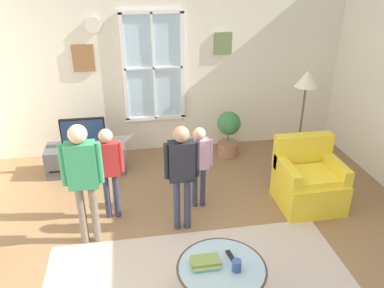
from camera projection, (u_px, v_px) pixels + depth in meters
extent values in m
cube|color=olive|center=(206.00, 275.00, 3.92)|extent=(6.23, 6.63, 0.02)
cube|color=silver|center=(168.00, 59.00, 6.01)|extent=(5.63, 0.12, 2.99)
cube|color=silver|center=(154.00, 68.00, 5.96)|extent=(0.90, 0.02, 1.66)
cube|color=white|center=(151.00, 12.00, 5.58)|extent=(0.96, 0.04, 0.06)
cube|color=white|center=(156.00, 118.00, 6.30)|extent=(0.96, 0.04, 0.06)
cube|color=white|center=(124.00, 69.00, 5.87)|extent=(0.06, 0.04, 1.66)
cube|color=white|center=(183.00, 67.00, 6.01)|extent=(0.06, 0.04, 1.66)
cube|color=white|center=(154.00, 68.00, 5.94)|extent=(0.03, 0.04, 1.66)
cube|color=white|center=(154.00, 68.00, 5.94)|extent=(0.90, 0.04, 0.03)
cube|color=olive|center=(83.00, 58.00, 5.71)|extent=(0.32, 0.03, 0.40)
cube|color=#667A4C|center=(223.00, 43.00, 5.97)|extent=(0.28, 0.03, 0.34)
cylinder|color=silver|center=(93.00, 25.00, 5.53)|extent=(0.24, 0.04, 0.24)
cube|color=#4C4C51|center=(87.00, 158.00, 5.76)|extent=(1.14, 0.45, 0.42)
cube|color=black|center=(86.00, 169.00, 5.58)|extent=(1.03, 0.02, 0.02)
cylinder|color=#4C4C4C|center=(85.00, 144.00, 5.66)|extent=(0.08, 0.08, 0.05)
cube|color=black|center=(83.00, 131.00, 5.57)|extent=(0.64, 0.05, 0.40)
cube|color=navy|center=(83.00, 132.00, 5.54)|extent=(0.60, 0.01, 0.36)
cube|color=yellow|center=(308.00, 191.00, 4.95)|extent=(0.76, 0.72, 0.42)
cube|color=yellow|center=(303.00, 150.00, 5.03)|extent=(0.76, 0.16, 0.45)
cube|color=yellow|center=(287.00, 172.00, 4.77)|extent=(0.12, 0.65, 0.20)
cube|color=yellow|center=(335.00, 168.00, 4.86)|extent=(0.12, 0.65, 0.20)
cube|color=yellow|center=(313.00, 176.00, 4.80)|extent=(0.61, 0.50, 0.08)
cylinder|color=#99B2B7|center=(222.00, 268.00, 3.42)|extent=(0.79, 0.79, 0.02)
torus|color=#3F3328|center=(222.00, 268.00, 3.42)|extent=(0.81, 0.81, 0.02)
cylinder|color=#33281E|center=(191.00, 270.00, 3.69)|extent=(0.04, 0.04, 0.41)
cylinder|color=#33281E|center=(239.00, 264.00, 3.76)|extent=(0.04, 0.04, 0.41)
cube|color=#4AAEA2|center=(205.00, 264.00, 3.44)|extent=(0.23, 0.17, 0.02)
cube|color=#C0C65A|center=(205.00, 262.00, 3.43)|extent=(0.25, 0.17, 0.02)
cube|color=olive|center=(205.00, 260.00, 3.42)|extent=(0.26, 0.15, 0.03)
cylinder|color=#334C8C|center=(237.00, 266.00, 3.36)|extent=(0.08, 0.08, 0.11)
cube|color=black|center=(231.00, 256.00, 3.54)|extent=(0.06, 0.14, 0.02)
cylinder|color=#333851|center=(195.00, 187.00, 4.90)|extent=(0.07, 0.07, 0.56)
cylinder|color=#333851|center=(203.00, 187.00, 4.91)|extent=(0.07, 0.07, 0.56)
cube|color=#DB9EBC|center=(199.00, 154.00, 4.70)|extent=(0.24, 0.13, 0.39)
sphere|color=#D8AD8C|center=(199.00, 134.00, 4.58)|extent=(0.15, 0.15, 0.15)
cylinder|color=#DB9EBC|center=(188.00, 154.00, 4.65)|extent=(0.05, 0.05, 0.35)
cylinder|color=#DB9EBC|center=(211.00, 152.00, 4.69)|extent=(0.05, 0.05, 0.35)
cylinder|color=#726656|center=(82.00, 215.00, 4.22)|extent=(0.09, 0.09, 0.72)
cylinder|color=#726656|center=(95.00, 214.00, 4.24)|extent=(0.09, 0.09, 0.72)
cube|color=#338C59|center=(82.00, 165.00, 3.97)|extent=(0.31, 0.16, 0.51)
sphere|color=#D8AD8C|center=(77.00, 134.00, 3.82)|extent=(0.20, 0.20, 0.20)
cylinder|color=#338C59|center=(63.00, 165.00, 3.91)|extent=(0.06, 0.06, 0.46)
cylinder|color=#338C59|center=(99.00, 163.00, 3.97)|extent=(0.06, 0.06, 0.46)
cylinder|color=#333851|center=(107.00, 196.00, 4.67)|extent=(0.07, 0.07, 0.60)
cylinder|color=#333851|center=(117.00, 196.00, 4.69)|extent=(0.07, 0.07, 0.60)
cube|color=red|center=(108.00, 159.00, 4.46)|extent=(0.26, 0.13, 0.42)
sphere|color=#D8AD8C|center=(105.00, 136.00, 4.34)|extent=(0.16, 0.16, 0.16)
cylinder|color=red|center=(94.00, 159.00, 4.41)|extent=(0.05, 0.05, 0.38)
cylinder|color=red|center=(121.00, 157.00, 4.46)|extent=(0.05, 0.05, 0.38)
cylinder|color=#333851|center=(177.00, 205.00, 4.46)|extent=(0.08, 0.08, 0.66)
cylinder|color=#333851|center=(187.00, 204.00, 4.47)|extent=(0.08, 0.08, 0.66)
cube|color=black|center=(182.00, 161.00, 4.22)|extent=(0.29, 0.15, 0.47)
sphere|color=#A87A5B|center=(181.00, 134.00, 4.08)|extent=(0.18, 0.18, 0.18)
cylinder|color=black|center=(166.00, 161.00, 4.17)|extent=(0.06, 0.06, 0.42)
cylinder|color=black|center=(197.00, 159.00, 4.22)|extent=(0.06, 0.06, 0.42)
cylinder|color=#9E6B4C|center=(228.00, 149.00, 6.27)|extent=(0.33, 0.33, 0.23)
cylinder|color=#4C7238|center=(228.00, 138.00, 6.19)|extent=(0.02, 0.02, 0.15)
sphere|color=#397843|center=(229.00, 123.00, 6.08)|extent=(0.37, 0.37, 0.37)
cylinder|color=black|center=(295.00, 172.00, 5.78)|extent=(0.26, 0.26, 0.03)
cylinder|color=brown|center=(300.00, 132.00, 5.50)|extent=(0.03, 0.03, 1.36)
cone|color=beige|center=(307.00, 79.00, 5.16)|extent=(0.32, 0.32, 0.22)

